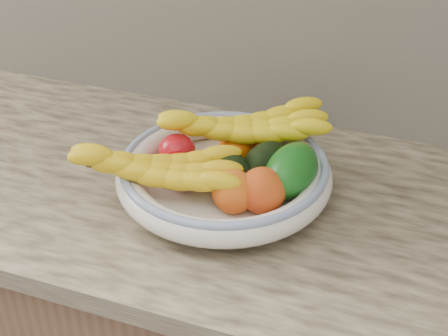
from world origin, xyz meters
TOP-DOWN VIEW (x-y plane):
  - fruit_bowl at (0.00, 1.66)m, footprint 0.39×0.39m
  - clementine_back_left at (-0.02, 1.77)m, footprint 0.07×0.07m
  - clementine_back_right at (0.02, 1.78)m, footprint 0.06×0.06m
  - clementine_back_mid at (-0.00, 1.74)m, footprint 0.06×0.06m
  - tomato_left at (-0.10, 1.68)m, footprint 0.09×0.09m
  - tomato_near_left at (-0.08, 1.63)m, footprint 0.09×0.09m
  - avocado_center at (0.02, 1.65)m, footprint 0.12×0.12m
  - avocado_right at (0.07, 1.70)m, footprint 0.10×0.12m
  - green_mango at (0.12, 1.67)m, footprint 0.13×0.15m
  - peach_front at (0.04, 1.59)m, footprint 0.08×0.08m
  - peach_right at (0.09, 1.61)m, footprint 0.10×0.10m
  - banana_bunch_back at (0.00, 1.75)m, footprint 0.36×0.25m
  - banana_bunch_front at (-0.09, 1.58)m, footprint 0.33×0.21m

SIDE VIEW (x-z plane):
  - fruit_bowl at x=0.00m, z-range 0.91..0.99m
  - clementine_back_left at x=-0.02m, z-range 0.93..0.98m
  - clementine_back_right at x=0.02m, z-range 0.93..0.98m
  - clementine_back_mid at x=0.00m, z-range 0.93..0.98m
  - tomato_left at x=-0.10m, z-range 0.93..0.99m
  - tomato_near_left at x=-0.08m, z-range 0.93..0.99m
  - avocado_right at x=0.07m, z-range 0.93..1.00m
  - avocado_center at x=0.02m, z-range 0.93..1.00m
  - peach_front at x=0.04m, z-range 0.93..1.00m
  - peach_right at x=0.09m, z-range 0.93..1.01m
  - green_mango at x=0.12m, z-range 0.92..1.03m
  - banana_bunch_front at x=-0.09m, z-range 0.94..1.02m
  - banana_bunch_back at x=0.00m, z-range 0.94..1.04m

